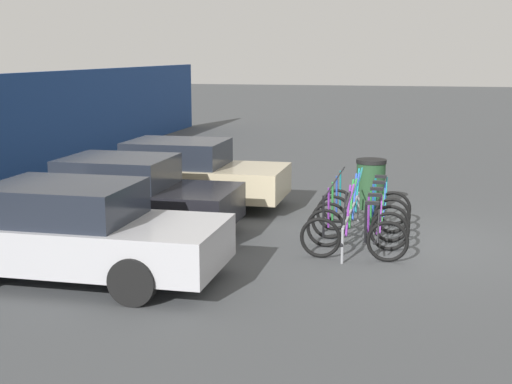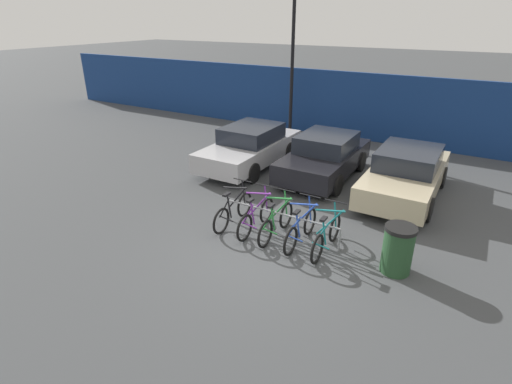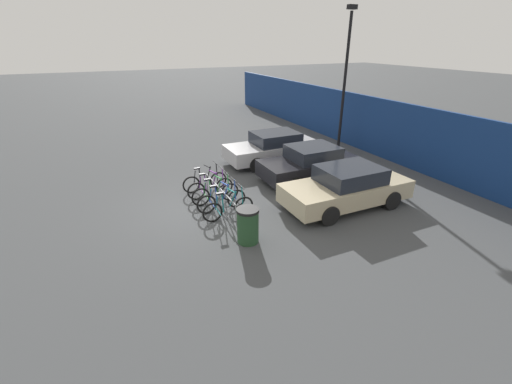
% 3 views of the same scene
% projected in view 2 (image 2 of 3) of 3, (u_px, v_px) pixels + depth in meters
% --- Properties ---
extents(ground_plane, '(120.00, 120.00, 0.00)m').
position_uv_depth(ground_plane, '(269.00, 248.00, 9.01)').
color(ground_plane, '#424447').
extents(hoarding_wall, '(36.00, 0.16, 2.71)m').
position_uv_depth(hoarding_wall, '(384.00, 109.00, 15.94)').
color(hoarding_wall, navy).
rests_on(hoarding_wall, ground).
extents(bike_rack, '(2.99, 0.04, 0.57)m').
position_uv_depth(bike_rack, '(280.00, 216.00, 9.39)').
color(bike_rack, gray).
rests_on(bike_rack, ground).
extents(bicycle_black, '(0.68, 1.71, 1.05)m').
position_uv_depth(bicycle_black, '(233.00, 211.00, 9.87)').
color(bicycle_black, black).
rests_on(bicycle_black, ground).
extents(bicycle_purple, '(0.68, 1.71, 1.05)m').
position_uv_depth(bicycle_purple, '(256.00, 217.00, 9.57)').
color(bicycle_purple, black).
rests_on(bicycle_purple, ground).
extents(bicycle_green, '(0.68, 1.71, 1.05)m').
position_uv_depth(bicycle_green, '(276.00, 222.00, 9.32)').
color(bicycle_green, black).
rests_on(bicycle_green, ground).
extents(bicycle_blue, '(0.68, 1.71, 1.05)m').
position_uv_depth(bicycle_blue, '(301.00, 229.00, 9.03)').
color(bicycle_blue, black).
rests_on(bicycle_blue, ground).
extents(bicycle_teal, '(0.68, 1.71, 1.05)m').
position_uv_depth(bicycle_teal, '(327.00, 236.00, 8.74)').
color(bicycle_teal, black).
rests_on(bicycle_teal, ground).
extents(car_silver, '(1.91, 4.36, 1.40)m').
position_uv_depth(car_silver, '(250.00, 146.00, 13.65)').
color(car_silver, '#B7B7BC').
rests_on(car_silver, ground).
extents(car_black, '(1.91, 4.03, 1.40)m').
position_uv_depth(car_black, '(325.00, 156.00, 12.70)').
color(car_black, black).
rests_on(car_black, ground).
extents(car_beige, '(1.91, 4.37, 1.40)m').
position_uv_depth(car_beige, '(406.00, 173.00, 11.33)').
color(car_beige, '#C1B28E').
rests_on(car_beige, ground).
extents(lamp_post, '(0.24, 0.44, 6.66)m').
position_uv_depth(lamp_post, '(293.00, 46.00, 15.88)').
color(lamp_post, black).
rests_on(lamp_post, ground).
extents(trash_bin, '(0.63, 0.63, 1.03)m').
position_uv_depth(trash_bin, '(398.00, 249.00, 7.99)').
color(trash_bin, '#234728').
rests_on(trash_bin, ground).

